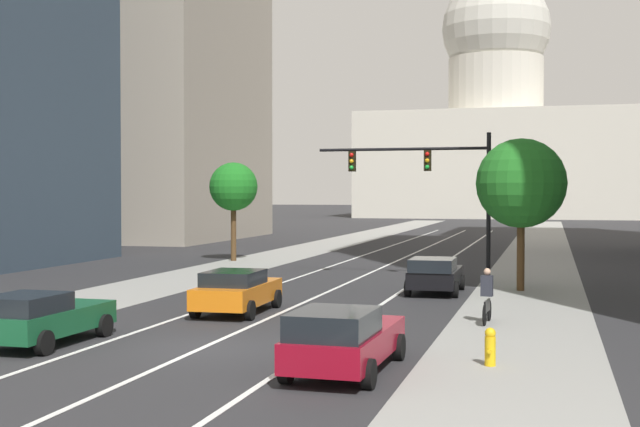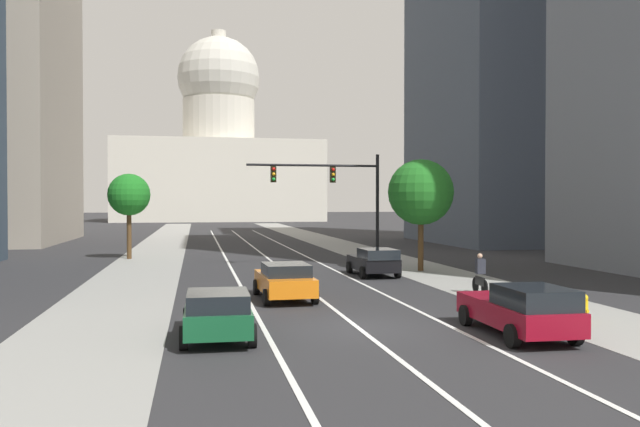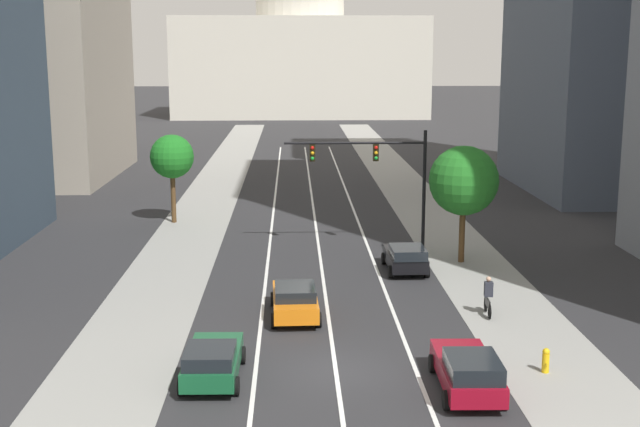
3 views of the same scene
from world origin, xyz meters
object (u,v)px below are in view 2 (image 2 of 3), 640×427
Objects in this scene: fire_hydrant at (584,308)px; street_tree_mid_left at (129,195)px; street_tree_mid_right at (421,192)px; cyclist at (480,274)px; traffic_signal_mast at (337,187)px; capitol_building at (219,153)px; car_green at (217,313)px; car_black at (374,261)px; car_crimson at (521,309)px; car_orange at (285,280)px.

fire_hydrant is 0.16× the size of street_tree_mid_left.
cyclist is at bearing -94.35° from street_tree_mid_right.
capitol_building is at bearing 91.99° from traffic_signal_mast.
traffic_signal_mast is (7.79, 19.55, 4.02)m from car_green.
car_black is at bearing 23.32° from cyclist.
street_tree_mid_left is at bearing 26.85° from car_crimson.
car_crimson is at bearing -87.98° from capitol_building.
car_crimson is at bearing -97.76° from car_green.
fire_hydrant is at bearing -60.26° from car_crimson.
car_black reaches higher than fire_hydrant.
capitol_building is 10.35× the size of car_black.
street_tree_mid_right is at bearing -33.26° from street_tree_mid_left.
car_green is 0.73× the size of street_tree_mid_left.
street_tree_mid_left is at bearing 11.46° from car_green.
car_green is 16.58m from car_black.
street_tree_mid_left reaches higher than fire_hydrant.
fire_hydrant is 0.53× the size of cyclist.
car_green is 0.94× the size of car_orange.
car_black reaches higher than car_orange.
car_green is at bearing -79.46° from street_tree_mid_left.
cyclist is at bearing -16.13° from car_crimson.
traffic_signal_mast is 1.28× the size of street_tree_mid_right.
capitol_building is at bearing 94.17° from street_tree_mid_right.
fire_hydrant is (3.12, -13.79, -0.32)m from car_black.
car_black is (8.58, 14.18, 0.03)m from car_green.
car_green is at bearing -111.73° from traffic_signal_mast.
car_black is at bearing -30.27° from car_green.
street_tree_mid_right reaches higher than car_black.
car_black is 0.51× the size of traffic_signal_mast.
car_green is 2.47× the size of cyclist.
traffic_signal_mast is at bearing -20.81° from car_green.
car_black is at bearing -81.59° from traffic_signal_mast.
car_orange is at bearing 143.27° from fire_hydrant.
street_tree_mid_right is (7.57, -103.87, -10.05)m from capitol_building.
car_crimson is at bearing 179.25° from car_black.
traffic_signal_mast is at bearing 18.71° from cyclist.
street_tree_mid_left is at bearing 149.06° from traffic_signal_mast.
car_crimson is (8.57, -1.31, 0.03)m from car_green.
car_crimson is 18.14m from street_tree_mid_right.
cyclist reaches higher than car_green.
traffic_signal_mast is 20.03m from fire_hydrant.
street_tree_mid_right is 20.26m from street_tree_mid_left.
fire_hydrant is at bearing -87.19° from car_green.
cyclist reaches higher than car_crimson.
fire_hydrant is 0.14× the size of street_tree_mid_right.
car_crimson is 2.74× the size of cyclist.
car_black is at bearing -87.68° from capitol_building.
car_black is 6.74m from traffic_signal_mast.
traffic_signal_mast reaches higher than street_tree_mid_left.
capitol_building is 113.87m from car_orange.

